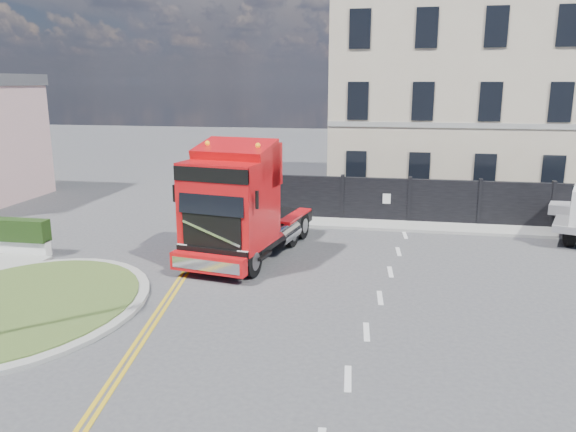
# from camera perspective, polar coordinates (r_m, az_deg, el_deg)

# --- Properties ---
(ground) EXTENTS (120.00, 120.00, 0.00)m
(ground) POSITION_cam_1_polar(r_m,az_deg,el_deg) (17.56, -0.39, -7.20)
(ground) COLOR #424244
(ground) RESTS_ON ground
(traffic_island) EXTENTS (6.80, 6.80, 0.17)m
(traffic_island) POSITION_cam_1_polar(r_m,az_deg,el_deg) (17.64, -25.59, -8.20)
(traffic_island) COLOR #989892
(traffic_island) RESTS_ON ground
(hoarding_fence) EXTENTS (18.80, 0.25, 2.00)m
(hoarding_fence) POSITION_cam_1_polar(r_m,az_deg,el_deg) (25.90, 17.86, 1.25)
(hoarding_fence) COLOR black
(hoarding_fence) RESTS_ON ground
(georgian_building) EXTENTS (12.30, 10.30, 12.80)m
(georgian_building) POSITION_cam_1_polar(r_m,az_deg,el_deg) (32.77, 15.85, 12.25)
(georgian_building) COLOR beige
(georgian_building) RESTS_ON ground
(pavement_far) EXTENTS (20.00, 1.60, 0.12)m
(pavement_far) POSITION_cam_1_polar(r_m,az_deg,el_deg) (25.17, 16.72, -1.21)
(pavement_far) COLOR #989892
(pavement_far) RESTS_ON ground
(truck) EXTENTS (3.75, 7.27, 4.15)m
(truck) POSITION_cam_1_polar(r_m,az_deg,el_deg) (19.69, -5.03, 0.70)
(truck) COLOR black
(truck) RESTS_ON ground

